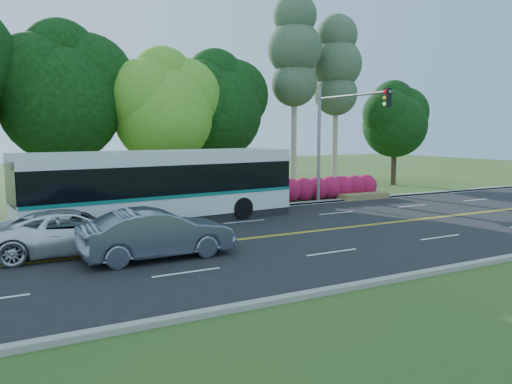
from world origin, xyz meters
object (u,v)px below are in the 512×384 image
traffic_signal (338,126)px  suv (74,232)px  transit_bus (162,187)px  sedan (157,234)px

traffic_signal → suv: (-15.16, -4.72, -3.87)m
transit_bus → suv: 6.43m
traffic_signal → sedan: 14.93m
traffic_signal → transit_bus: size_ratio=0.53×
sedan → suv: (-2.41, 2.06, -0.07)m
traffic_signal → transit_bus: (-10.53, -0.35, -2.96)m
transit_bus → suv: size_ratio=2.37×
sedan → suv: bearing=48.4°
sedan → suv: sedan is taller
traffic_signal → suv: bearing=-162.7°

